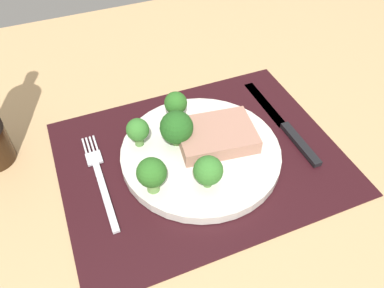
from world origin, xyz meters
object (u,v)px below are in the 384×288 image
object	(u,v)px
plate	(201,153)
knife	(286,127)
steak	(216,135)
fork	(100,178)

from	to	relation	value
plate	knife	bearing A→B (deg)	1.89
knife	steak	bearing A→B (deg)	178.64
knife	fork	bearing A→B (deg)	178.58
fork	knife	xyz separation A→B (cm)	(31.93, -0.89, 0.05)
steak	fork	distance (cm)	19.04
knife	plate	bearing A→B (deg)	-177.93
plate	fork	size ratio (longest dim) A/B	1.31
steak	fork	bearing A→B (deg)	178.36
fork	knife	size ratio (longest dim) A/B	0.83
steak	knife	size ratio (longest dim) A/B	0.52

